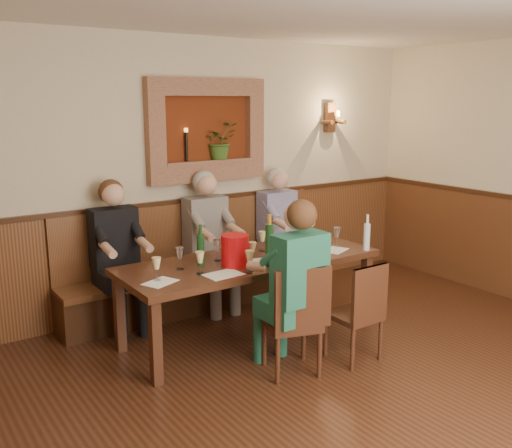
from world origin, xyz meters
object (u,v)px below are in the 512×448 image
(spittoon_bucket, at_px, (235,250))
(wine_bottle_green_a, at_px, (269,241))
(chair_near_left, at_px, (292,341))
(person_bench_mid, at_px, (210,253))
(chair_near_right, at_px, (355,331))
(dining_table, at_px, (250,266))
(person_bench_left, at_px, (119,269))
(wine_bottle_green_b, at_px, (201,249))
(bench, at_px, (200,277))
(water_bottle, at_px, (367,236))
(person_bench_right, at_px, (281,242))
(person_chair_front, at_px, (292,302))

(spittoon_bucket, relative_size, wine_bottle_green_a, 0.67)
(chair_near_left, bearing_deg, spittoon_bucket, 117.09)
(person_bench_mid, height_order, wine_bottle_green_a, person_bench_mid)
(person_bench_mid, bearing_deg, chair_near_right, -77.21)
(dining_table, distance_m, person_bench_left, 1.25)
(person_bench_mid, height_order, spittoon_bucket, person_bench_mid)
(chair_near_left, xyz_separation_m, wine_bottle_green_b, (-0.34, 0.86, 0.63))
(spittoon_bucket, height_order, wine_bottle_green_b, wine_bottle_green_b)
(chair_near_left, relative_size, spittoon_bucket, 3.34)
(dining_table, bearing_deg, spittoon_bucket, -153.69)
(chair_near_right, height_order, wine_bottle_green_a, wine_bottle_green_a)
(spittoon_bucket, bearing_deg, chair_near_right, -48.61)
(wine_bottle_green_a, bearing_deg, spittoon_bucket, -179.81)
(bench, xyz_separation_m, person_bench_mid, (0.06, -0.11, 0.28))
(chair_near_left, xyz_separation_m, person_bench_mid, (0.19, 1.63, 0.34))
(water_bottle, bearing_deg, wine_bottle_green_a, 164.76)
(wine_bottle_green_a, bearing_deg, chair_near_left, -111.01)
(person_bench_right, bearing_deg, wine_bottle_green_a, -132.01)
(wine_bottle_green_b, bearing_deg, wine_bottle_green_a, -17.15)
(dining_table, xyz_separation_m, person_bench_left, (-0.93, 0.84, -0.08))
(wine_bottle_green_b, bearing_deg, person_bench_left, 120.90)
(person_chair_front, height_order, wine_bottle_green_b, person_chair_front)
(person_bench_mid, bearing_deg, bench, 120.70)
(water_bottle, bearing_deg, bench, 129.67)
(bench, xyz_separation_m, person_bench_right, (0.99, -0.11, 0.26))
(person_bench_left, bearing_deg, person_bench_mid, -0.02)
(person_chair_front, bearing_deg, person_bench_mid, 83.45)
(person_bench_left, relative_size, person_bench_mid, 0.99)
(chair_near_left, distance_m, person_bench_right, 2.00)
(person_bench_mid, height_order, person_chair_front, person_bench_mid)
(chair_near_left, distance_m, wine_bottle_green_a, 0.98)
(dining_table, height_order, water_bottle, water_bottle)
(person_bench_left, distance_m, spittoon_bucket, 1.21)
(bench, xyz_separation_m, person_chair_front, (-0.12, -1.72, 0.27))
(bench, bearing_deg, water_bottle, -50.33)
(bench, relative_size, person_bench_left, 2.08)
(person_bench_left, xyz_separation_m, wine_bottle_green_a, (1.06, -0.95, 0.32))
(dining_table, relative_size, person_bench_right, 1.69)
(person_bench_mid, relative_size, water_bottle, 4.22)
(bench, distance_m, spittoon_bucket, 1.22)
(chair_near_left, height_order, wine_bottle_green_a, wine_bottle_green_a)
(bench, height_order, chair_near_left, bench)
(bench, distance_m, person_bench_left, 0.97)
(chair_near_right, relative_size, spittoon_bucket, 3.12)
(chair_near_right, distance_m, spittoon_bucket, 1.23)
(chair_near_right, height_order, person_bench_mid, person_bench_mid)
(person_bench_mid, bearing_deg, person_bench_left, 179.98)
(chair_near_right, height_order, person_chair_front, person_chair_front)
(person_bench_left, height_order, person_chair_front, person_bench_left)
(person_bench_right, height_order, spittoon_bucket, person_bench_right)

